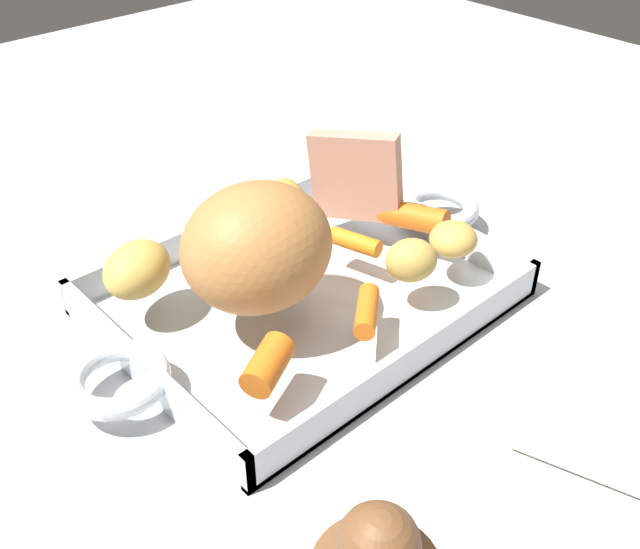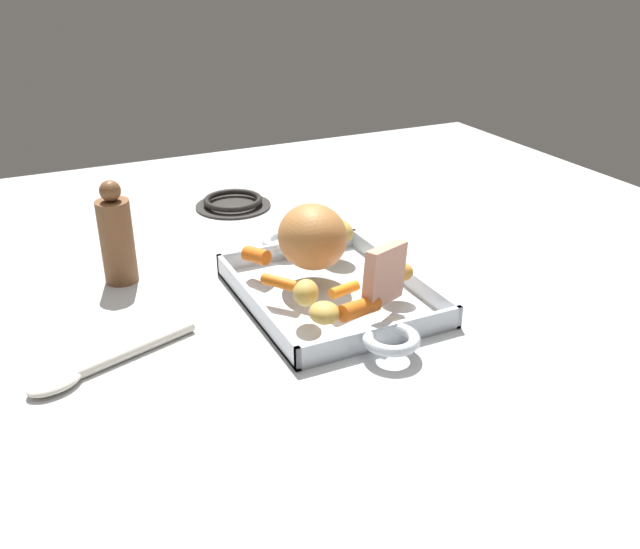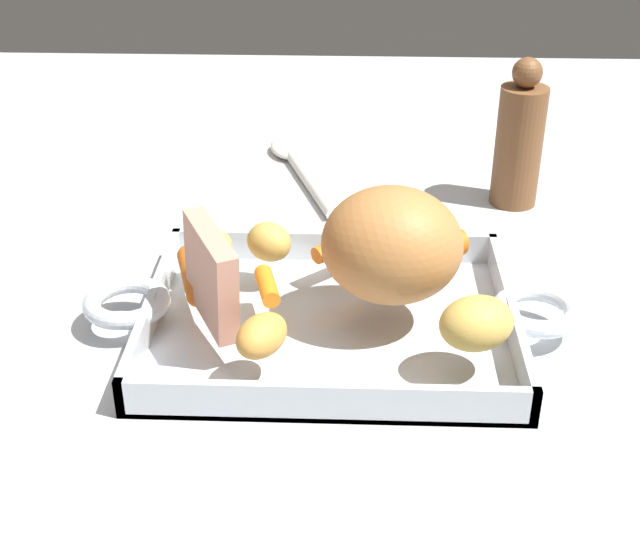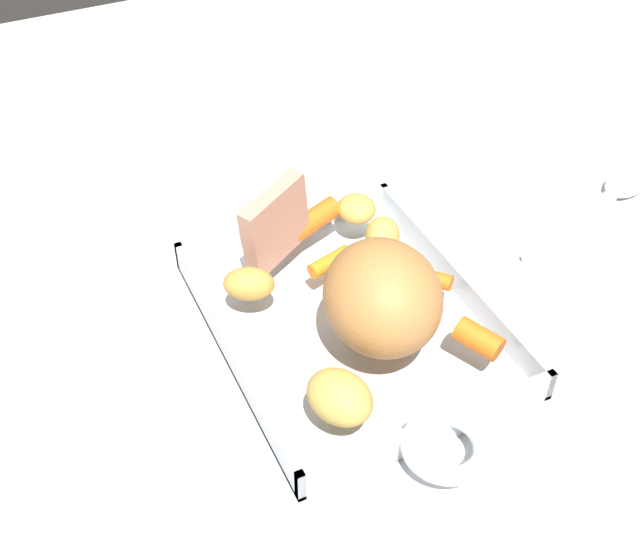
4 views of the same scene
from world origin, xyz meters
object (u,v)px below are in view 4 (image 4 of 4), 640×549
baby_carrot_center_left (330,262)px  potato_golden_small (249,284)px  baby_carrot_northeast (479,339)px  potato_corner (340,397)px  potato_whole (357,209)px  pork_roast (382,297)px  roast_slice_outer (275,224)px  baby_carrot_southeast (425,277)px  baby_carrot_long (312,220)px  serving_spoon (601,203)px  potato_halved (382,235)px  roasting_dish (349,320)px

baby_carrot_center_left → potato_golden_small: potato_golden_small is taller
baby_carrot_northeast → potato_corner: bearing=-84.8°
baby_carrot_center_left → potato_corner: size_ratio=0.78×
potato_corner → potato_whole: bearing=149.7°
pork_roast → roast_slice_outer: pork_roast is taller
baby_carrot_southeast → baby_carrot_long: baby_carrot_long is taller
serving_spoon → pork_roast: bearing=177.5°
baby_carrot_center_left → serving_spoon: (0.01, 0.34, -0.03)m
roast_slice_outer → baby_carrot_northeast: 0.23m
baby_carrot_northeast → potato_corner: potato_corner is taller
pork_roast → potato_corner: pork_roast is taller
baby_carrot_long → potato_whole: bearing=84.4°
pork_roast → potato_halved: (-0.11, 0.06, -0.03)m
roasting_dish → baby_carrot_southeast: size_ratio=7.93×
potato_corner → roast_slice_outer: bearing=171.3°
baby_carrot_northeast → roast_slice_outer: bearing=-149.8°
potato_golden_small → potato_halved: bearing=92.8°
potato_golden_small → serving_spoon: bearing=89.6°
baby_carrot_center_left → potato_whole: potato_whole is taller
roast_slice_outer → potato_golden_small: roast_slice_outer is taller
pork_roast → baby_carrot_center_left: size_ratio=2.52×
potato_golden_small → potato_whole: potato_golden_small is taller
baby_carrot_southeast → potato_golden_small: potato_golden_small is taller
baby_carrot_long → potato_golden_small: (0.07, -0.10, 0.00)m
pork_roast → baby_carrot_southeast: size_ratio=2.19×
roasting_dish → pork_roast: bearing=6.0°
roast_slice_outer → baby_carrot_northeast: roast_slice_outer is taller
pork_roast → baby_carrot_southeast: 0.10m
pork_roast → baby_carrot_long: 0.17m
baby_carrot_southeast → potato_halved: bearing=-168.3°
potato_halved → serving_spoon: 0.29m
roast_slice_outer → potato_golden_small: size_ratio=1.64×
roast_slice_outer → potato_halved: 0.11m
baby_carrot_southeast → potato_corner: 0.18m
roasting_dish → potato_whole: size_ratio=10.05×
roast_slice_outer → potato_halved: bearing=70.1°
baby_carrot_center_left → potato_halved: potato_halved is taller
potato_golden_small → baby_carrot_northeast: bearing=46.7°
baby_carrot_southeast → potato_golden_small: bearing=-109.2°
pork_roast → baby_carrot_southeast: bearing=121.2°
baby_carrot_center_left → potato_golden_small: (0.00, -0.09, 0.01)m
serving_spoon → baby_carrot_southeast: bearing=172.7°
roast_slice_outer → baby_carrot_long: size_ratio=1.29×
baby_carrot_center_left → potato_halved: (-0.00, 0.06, 0.01)m
baby_carrot_center_left → roasting_dish: bearing=-5.4°
potato_golden_small → baby_carrot_center_left: bearing=92.5°
roast_slice_outer → serving_spoon: roast_slice_outer is taller
baby_carrot_southeast → potato_corner: size_ratio=0.90×
baby_carrot_southeast → baby_carrot_northeast: 0.09m
baby_carrot_southeast → baby_carrot_long: size_ratio=0.85×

